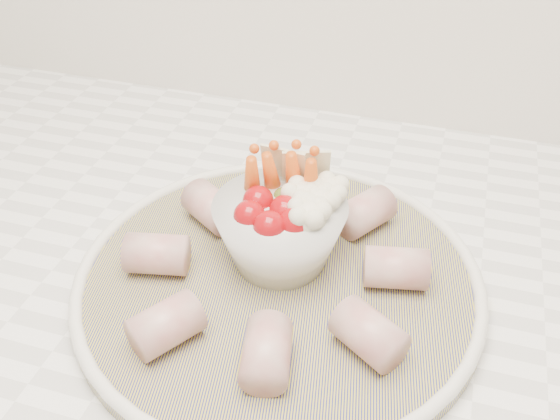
% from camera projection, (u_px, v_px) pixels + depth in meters
% --- Properties ---
extents(serving_platter, '(0.43, 0.43, 0.02)m').
position_uv_depth(serving_platter, '(279.00, 280.00, 0.58)').
color(serving_platter, navy).
rests_on(serving_platter, kitchen_counter).
extents(veggie_bowl, '(0.12, 0.12, 0.11)m').
position_uv_depth(veggie_bowl, '(283.00, 225.00, 0.57)').
color(veggie_bowl, silver).
rests_on(veggie_bowl, serving_platter).
extents(cured_meat_rolls, '(0.27, 0.28, 0.04)m').
position_uv_depth(cured_meat_rolls, '(278.00, 261.00, 0.56)').
color(cured_meat_rolls, '#AF5150').
rests_on(cured_meat_rolls, serving_platter).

